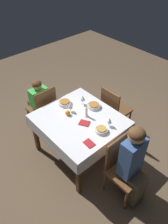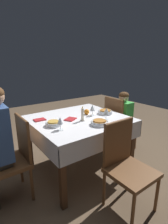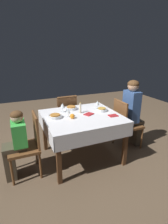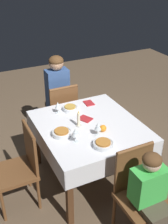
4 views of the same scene
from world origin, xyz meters
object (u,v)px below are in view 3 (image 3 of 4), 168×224
Objects in this scene: dining_table at (82,121)px; bowl_east at (55,116)px; person_adult_denim at (133,110)px; orange_fruit at (72,116)px; candle_centerpiece at (80,109)px; napkin_red_folded at (113,116)px; chair_east at (28,143)px; bowl_west at (102,110)px; chair_south at (66,115)px; wine_glass_east at (68,111)px; napkin_spare_side at (89,114)px; wine_glass_west at (97,103)px; bowl_south at (71,108)px; wine_glass_south at (62,106)px; chair_west at (125,122)px; person_child_green at (15,142)px.

bowl_east is (0.41, -0.06, 0.12)m from dining_table.
person_adult_denim reaches higher than orange_fruit.
napkin_red_folded is at bearing 141.35° from candle_centerpiece.
chair_east is 0.73m from orange_fruit.
chair_south is at bearing -60.88° from bowl_west.
chair_east is at bearing -5.87° from napkin_red_folded.
chair_east is at bearing 6.61° from bowl_west.
chair_south is (-0.83, -0.88, 0.00)m from chair_east.
candle_centerpiece reaches higher than wine_glass_east.
person_adult_denim is at bearing 172.97° from candle_centerpiece.
wine_glass_east is at bearing -19.35° from napkin_red_folded.
orange_fruit is 0.41× the size of napkin_spare_side.
napkin_red_folded is (-0.06, 0.43, -0.09)m from wine_glass_west.
dining_table is at bearing 99.02° from bowl_south.
wine_glass_east reaches higher than dining_table.
dining_table is at bearing 95.76° from chair_east.
orange_fruit is (0.57, 0.13, 0.01)m from bowl_west.
chair_south is at bearing -117.88° from bowl_east.
dining_table is at bearing 171.81° from bowl_east.
bowl_south is at bearing 71.65° from person_adult_denim.
chair_east is 6.24× the size of wine_glass_west.
wine_glass_east is 0.78× the size of candle_centerpiece.
napkin_spare_side reaches higher than dining_table.
napkin_red_folded is (0.56, 0.22, 0.05)m from person_adult_denim.
chair_south is at bearing -111.61° from wine_glass_south.
chair_west is at bearing 171.70° from candle_centerpiece.
chair_east is at bearing 29.91° from wine_glass_south.
bowl_east is at bearing 7.62° from candle_centerpiece.
wine_glass_west is at bearing -165.11° from candle_centerpiece.
bowl_west is 0.28m from napkin_red_folded.
bowl_west is 0.89× the size of bowl_east.
wine_glass_west reaches higher than napkin_spare_side.
bowl_west is 0.97× the size of candle_centerpiece.
wine_glass_south is at bearing -35.92° from napkin_red_folded.
napkin_red_folded is (-0.46, 1.02, 0.26)m from chair_south.
bowl_east is at bearing 49.22° from wine_glass_south.
bowl_east is at bearing -13.16° from wine_glass_east.
wine_glass_south is 0.84m from napkin_red_folded.
chair_south is 0.73× the size of person_adult_denim.
wine_glass_west is at bearing 163.21° from bowl_south.
chair_east is 1.21m from chair_south.
chair_south is at bearing -55.09° from wine_glass_west.
wine_glass_west reaches higher than dining_table.
bowl_east is (-0.44, -0.14, 0.28)m from chair_east.
chair_east is 1.32m from wine_glass_west.
chair_east is 1.00× the size of chair_south.
chair_east reaches higher than napkin_red_folded.
napkin_red_folded is (-0.50, 0.56, -0.02)m from bowl_south.
dining_table is 0.43m from bowl_east.
chair_west is 1.87m from person_child_green.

